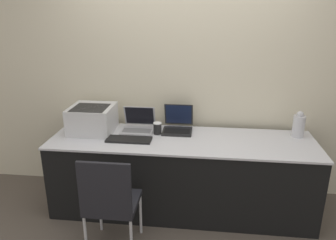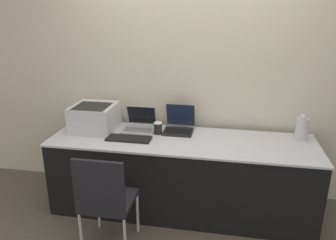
% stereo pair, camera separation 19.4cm
% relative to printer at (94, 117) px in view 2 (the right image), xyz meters
% --- Properties ---
extents(ground_plane, '(14.00, 14.00, 0.00)m').
position_rel_printer_xyz_m(ground_plane, '(0.94, -0.47, -0.92)').
color(ground_plane, brown).
extents(wall_back, '(8.00, 0.05, 2.60)m').
position_rel_printer_xyz_m(wall_back, '(0.94, 0.37, 0.38)').
color(wall_back, beige).
rests_on(wall_back, ground_plane).
extents(table, '(2.59, 0.75, 0.77)m').
position_rel_printer_xyz_m(table, '(0.94, -0.11, -0.53)').
color(table, black).
rests_on(table, ground_plane).
extents(printer, '(0.43, 0.43, 0.27)m').
position_rel_printer_xyz_m(printer, '(0.00, 0.00, 0.00)').
color(printer, silver).
rests_on(printer, table).
extents(laptop_left, '(0.33, 0.31, 0.24)m').
position_rel_printer_xyz_m(laptop_left, '(0.46, 0.09, -0.09)').
color(laptop_left, '#B7B7BC').
rests_on(laptop_left, table).
extents(laptop_right, '(0.30, 0.34, 0.26)m').
position_rel_printer_xyz_m(laptop_right, '(0.87, 0.13, -0.09)').
color(laptop_right, black).
rests_on(laptop_right, table).
extents(external_keyboard, '(0.44, 0.17, 0.02)m').
position_rel_printer_xyz_m(external_keyboard, '(0.43, -0.20, -0.13)').
color(external_keyboard, black).
rests_on(external_keyboard, table).
extents(coffee_cup, '(0.09, 0.09, 0.12)m').
position_rel_printer_xyz_m(coffee_cup, '(0.68, 0.00, -0.08)').
color(coffee_cup, black).
rests_on(coffee_cup, table).
extents(metal_pitcher, '(0.12, 0.12, 0.26)m').
position_rel_printer_xyz_m(metal_pitcher, '(2.07, 0.10, -0.03)').
color(metal_pitcher, silver).
rests_on(metal_pitcher, table).
extents(chair, '(0.42, 0.42, 0.90)m').
position_rel_printer_xyz_m(chair, '(0.41, -0.84, -0.40)').
color(chair, black).
rests_on(chair, ground_plane).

